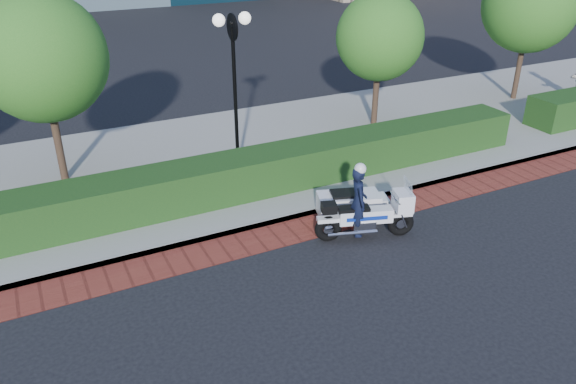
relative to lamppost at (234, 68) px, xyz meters
name	(u,v)px	position (x,y,z in m)	size (l,w,h in m)	color
ground	(289,275)	(-1.00, -5.20, -2.96)	(120.00, 120.00, 0.00)	black
brick_strip	(259,240)	(-1.00, -3.70, -2.95)	(60.00, 1.00, 0.01)	maroon
sidewalk	(196,165)	(-1.00, 0.80, -2.88)	(60.00, 8.00, 0.15)	gray
hedge_main	(224,179)	(-1.00, -1.60, -2.31)	(18.00, 1.20, 1.00)	#113314
lamppost	(234,68)	(0.00, 0.00, 0.00)	(1.02, 0.70, 4.21)	black
tree_b	(41,57)	(-4.50, 1.30, 0.48)	(3.20, 3.20, 4.89)	#332319
tree_c	(380,37)	(5.50, 1.30, 0.09)	(2.80, 2.80, 4.30)	#332319
tree_d	(530,5)	(12.00, 1.30, 0.65)	(3.40, 3.40, 5.16)	#332319
police_motorcycle	(358,207)	(1.18, -4.32, -2.32)	(2.23, 1.96, 1.85)	black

